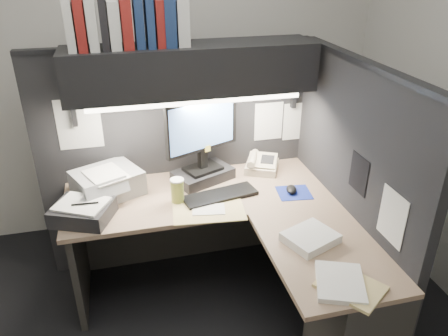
{
  "coord_description": "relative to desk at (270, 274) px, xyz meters",
  "views": [
    {
      "loc": [
        -0.33,
        -1.9,
        2.16
      ],
      "look_at": [
        0.27,
        0.51,
        0.91
      ],
      "focal_mm": 35.0,
      "sensor_mm": 36.0,
      "label": 1
    }
  ],
  "objects": [
    {
      "name": "overhead_shelf",
      "position": [
        -0.3,
        0.75,
        1.06
      ],
      "size": [
        1.55,
        0.34,
        0.3
      ],
      "primitive_type": "cube",
      "color": "black",
      "rests_on": "partition_back"
    },
    {
      "name": "monitor",
      "position": [
        -0.25,
        0.72,
        0.52
      ],
      "size": [
        0.51,
        0.37,
        0.59
      ],
      "rotation": [
        0.0,
        0.0,
        0.41
      ],
      "color": "black",
      "rests_on": "desk"
    },
    {
      "name": "pinned_papers",
      "position": [
        -0.0,
        0.56,
        0.61
      ],
      "size": [
        1.76,
        1.31,
        0.51
      ],
      "color": "white",
      "rests_on": "partition_back"
    },
    {
      "name": "mousepad",
      "position": [
        0.29,
        0.4,
        0.29
      ],
      "size": [
        0.24,
        0.22,
        0.0
      ],
      "primitive_type": "cube",
      "rotation": [
        0.0,
        0.0,
        -0.12
      ],
      "color": "navy",
      "rests_on": "desk"
    },
    {
      "name": "open_folder",
      "position": [
        -0.3,
        0.32,
        0.29
      ],
      "size": [
        0.46,
        0.33,
        0.01
      ],
      "primitive_type": "cube",
      "rotation": [
        0.0,
        0.0,
        -0.11
      ],
      "color": "tan",
      "rests_on": "desk"
    },
    {
      "name": "paper_stack_a",
      "position": [
        0.17,
        -0.12,
        0.31
      ],
      "size": [
        0.33,
        0.3,
        0.05
      ],
      "primitive_type": "cube",
      "rotation": [
        0.0,
        0.0,
        0.38
      ],
      "color": "white",
      "rests_on": "desk"
    },
    {
      "name": "desk",
      "position": [
        0.0,
        0.0,
        0.0
      ],
      "size": [
        1.7,
        1.53,
        0.73
      ],
      "color": "#96795F",
      "rests_on": "floor"
    },
    {
      "name": "partition_back",
      "position": [
        -0.4,
        0.93,
        0.36
      ],
      "size": [
        1.9,
        0.06,
        1.6
      ],
      "primitive_type": "cube",
      "color": "black",
      "rests_on": "floor"
    },
    {
      "name": "binder_row",
      "position": [
        -0.65,
        0.75,
        1.35
      ],
      "size": [
        0.68,
        0.24,
        0.31
      ],
      "color": "silver",
      "rests_on": "overhead_shelf"
    },
    {
      "name": "printer",
      "position": [
        -0.89,
        0.69,
        0.37
      ],
      "size": [
        0.5,
        0.47,
        0.16
      ],
      "primitive_type": "cube",
      "rotation": [
        0.0,
        0.0,
        0.44
      ],
      "color": "#999B9E",
      "rests_on": "desk"
    },
    {
      "name": "wall_back",
      "position": [
        -0.43,
        1.5,
        0.91
      ],
      "size": [
        3.5,
        0.04,
        2.7
      ],
      "primitive_type": "cube",
      "color": "beige",
      "rests_on": "floor"
    },
    {
      "name": "mouse",
      "position": [
        0.28,
        0.41,
        0.31
      ],
      "size": [
        0.1,
        0.13,
        0.04
      ],
      "primitive_type": "ellipsoid",
      "rotation": [
        0.0,
        0.0,
        -0.34
      ],
      "color": "black",
      "rests_on": "mousepad"
    },
    {
      "name": "partition_right",
      "position": [
        0.55,
        0.18,
        0.36
      ],
      "size": [
        0.06,
        1.5,
        1.6
      ],
      "primitive_type": "cube",
      "color": "black",
      "rests_on": "floor"
    },
    {
      "name": "telephone",
      "position": [
        0.19,
        0.77,
        0.33
      ],
      "size": [
        0.3,
        0.3,
        0.09
      ],
      "primitive_type": "cube",
      "rotation": [
        0.0,
        0.0,
        -0.45
      ],
      "color": "beige",
      "rests_on": "desk"
    },
    {
      "name": "manila_stack",
      "position": [
        0.21,
        -0.51,
        0.3
      ],
      "size": [
        0.35,
        0.36,
        0.02
      ],
      "primitive_type": "cube",
      "rotation": [
        0.0,
        0.0,
        0.61
      ],
      "color": "tan",
      "rests_on": "desk"
    },
    {
      "name": "paper_stack_b",
      "position": [
        0.17,
        -0.47,
        0.3
      ],
      "size": [
        0.31,
        0.34,
        0.03
      ],
      "primitive_type": "cube",
      "rotation": [
        0.0,
        0.0,
        -0.38
      ],
      "color": "white",
      "rests_on": "desk"
    },
    {
      "name": "task_light_tube",
      "position": [
        -0.3,
        0.61,
        0.89
      ],
      "size": [
        1.32,
        0.04,
        0.04
      ],
      "primitive_type": "cylinder",
      "rotation": [
        0.0,
        1.57,
        0.0
      ],
      "color": "white",
      "rests_on": "overhead_shelf"
    },
    {
      "name": "notebook_stack",
      "position": [
        -1.04,
        0.41,
        0.34
      ],
      "size": [
        0.41,
        0.38,
        0.1
      ],
      "primitive_type": "cube",
      "rotation": [
        0.0,
        0.0,
        -0.4
      ],
      "color": "black",
      "rests_on": "desk"
    },
    {
      "name": "keyboard",
      "position": [
        -0.19,
        0.47,
        0.3
      ],
      "size": [
        0.5,
        0.25,
        0.02
      ],
      "primitive_type": "cube",
      "rotation": [
        0.0,
        0.0,
        0.2
      ],
      "color": "black",
      "rests_on": "desk"
    },
    {
      "name": "coffee_cup",
      "position": [
        -0.47,
        0.47,
        0.36
      ],
      "size": [
        0.11,
        0.11,
        0.15
      ],
      "primitive_type": "cylinder",
      "rotation": [
        0.0,
        0.0,
        -0.43
      ],
      "color": "#BAB24A",
      "rests_on": "desk"
    }
  ]
}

